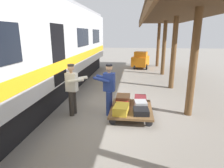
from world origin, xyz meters
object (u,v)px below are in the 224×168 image
porter_in_overalls (109,88)px  suitcase_gray_aluminum (141,105)px  suitcase_brown_leather (123,99)px  suitcase_black_hardshell (141,111)px  suitcase_maroon_trunk (140,100)px  porter_by_door (73,88)px  luggage_cart (131,109)px  baggage_tug (140,60)px  train_car (17,51)px  suitcase_red_plastic (122,105)px  suitcase_yellow_case (121,109)px

porter_in_overalls → suitcase_gray_aluminum: bearing=177.2°
suitcase_gray_aluminum → suitcase_brown_leather: (0.60, -0.47, 0.01)m
suitcase_black_hardshell → porter_in_overalls: (1.06, -0.52, 0.56)m
suitcase_black_hardshell → suitcase_gray_aluminum: 0.47m
suitcase_black_hardshell → suitcase_maroon_trunk: suitcase_maroon_trunk is taller
suitcase_black_hardshell → porter_by_door: bearing=-9.1°
suitcase_gray_aluminum → suitcase_maroon_trunk: bearing=-90.0°
luggage_cart → suitcase_maroon_trunk: 0.58m
baggage_tug → train_car: bearing=62.7°
luggage_cart → baggage_tug: bearing=-93.2°
train_car → suitcase_black_hardshell: 4.67m
train_car → suitcase_black_hardshell: train_car is taller
baggage_tug → porter_by_door: bearing=75.2°
suitcase_black_hardshell → porter_in_overalls: porter_in_overalls is taller
suitcase_brown_leather → suitcase_gray_aluminum: bearing=142.0°
train_car → porter_by_door: (-2.06, 0.45, -1.14)m
suitcase_gray_aluminum → suitcase_brown_leather: size_ratio=0.73×
baggage_tug → suitcase_black_hardshell: bearing=88.8°
train_car → suitcase_maroon_trunk: train_car is taller
luggage_cart → suitcase_brown_leather: suitcase_brown_leather is taller
luggage_cart → suitcase_red_plastic: bearing=0.0°
luggage_cart → suitcase_red_plastic: suitcase_red_plastic is taller
luggage_cart → suitcase_brown_leather: (0.30, -0.47, 0.17)m
luggage_cart → suitcase_gray_aluminum: 0.34m
porter_in_overalls → porter_by_door: bearing=8.2°
luggage_cart → suitcase_yellow_case: 0.58m
suitcase_brown_leather → baggage_tug: 8.58m
suitcase_red_plastic → baggage_tug: bearing=-95.1°
suitcase_black_hardshell → porter_by_door: porter_by_door is taller
suitcase_maroon_trunk → porter_in_overalls: porter_in_overalls is taller
suitcase_gray_aluminum → suitcase_brown_leather: bearing=-38.0°
porter_in_overalls → porter_by_door: (1.16, 0.17, 0.00)m
suitcase_gray_aluminum → porter_in_overalls: porter_in_overalls is taller
porter_in_overalls → train_car: bearing=-5.1°
suitcase_gray_aluminum → porter_by_door: size_ratio=0.27×
suitcase_red_plastic → porter_by_door: porter_by_door is taller
luggage_cart → suitcase_gray_aluminum: bearing=180.0°
baggage_tug → suitcase_yellow_case: bearing=85.2°
train_car → suitcase_brown_leather: train_car is taller
train_car → suitcase_gray_aluminum: train_car is taller
suitcase_maroon_trunk → suitcase_yellow_case: suitcase_yellow_case is taller
train_car → baggage_tug: (-4.47, -8.67, -1.43)m
suitcase_brown_leather → suitcase_yellow_case: 0.94m
porter_by_door → suitcase_yellow_case: bearing=167.6°
suitcase_brown_leather → porter_by_door: 1.79m
luggage_cart → suitcase_yellow_case: size_ratio=2.70×
suitcase_brown_leather → porter_in_overalls: 0.80m
suitcase_red_plastic → suitcase_yellow_case: 0.47m
baggage_tug → suitcase_gray_aluminum: bearing=88.7°
suitcase_black_hardshell → suitcase_maroon_trunk: size_ratio=0.72×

